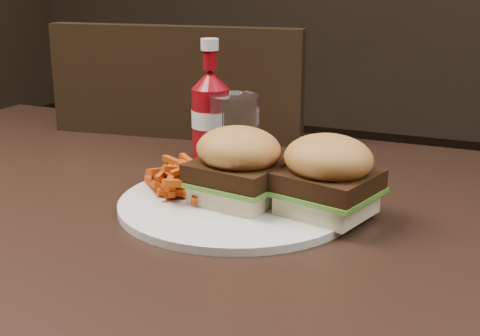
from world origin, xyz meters
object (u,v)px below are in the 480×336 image
at_px(dining_table, 169,209).
at_px(chair_far, 215,252).
at_px(ketchup_bottle, 211,126).
at_px(tumbler, 235,133).
at_px(plate, 237,204).

relative_size(dining_table, chair_far, 2.49).
bearing_deg(dining_table, chair_far, 109.13).
distance_m(ketchup_bottle, tumbler, 0.05).
xyz_separation_m(chair_far, plate, (0.28, -0.51, 0.33)).
distance_m(dining_table, ketchup_bottle, 0.18).
height_order(dining_table, plate, plate).
height_order(chair_far, plate, plate).
xyz_separation_m(ketchup_bottle, tumbler, (0.05, -0.01, -0.01)).
distance_m(plate, tumbler, 0.18).
relative_size(dining_table, tumbler, 10.35).
distance_m(chair_far, tumbler, 0.56).
bearing_deg(plate, tumbler, 114.89).
xyz_separation_m(dining_table, ketchup_bottle, (-0.01, 0.16, 0.08)).
bearing_deg(chair_far, dining_table, 101.47).
xyz_separation_m(chair_far, tumbler, (0.21, -0.35, 0.38)).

